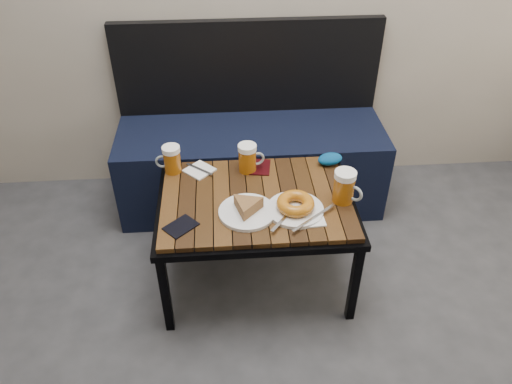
{
  "coord_description": "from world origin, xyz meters",
  "views": [
    {
      "loc": [
        0.01,
        -0.52,
        1.77
      ],
      "look_at": [
        0.14,
        1.14,
        0.5
      ],
      "focal_mm": 35.0,
      "sensor_mm": 36.0,
      "label": 1
    }
  ],
  "objects": [
    {
      "name": "napkin_right",
      "position": [
        0.34,
        0.98,
        0.48
      ],
      "size": [
        0.13,
        0.11,
        0.01
      ],
      "rotation": [
        0.0,
        0.0,
        0.06
      ],
      "color": "white",
      "rests_on": "cafe_table"
    },
    {
      "name": "napkin_left",
      "position": [
        -0.1,
        1.36,
        0.48
      ],
      "size": [
        0.16,
        0.16,
        0.01
      ],
      "rotation": [
        0.0,
        0.0,
        0.78
      ],
      "color": "white",
      "rests_on": "cafe_table"
    },
    {
      "name": "beer_mug_right",
      "position": [
        0.5,
        1.09,
        0.54
      ],
      "size": [
        0.13,
        0.12,
        0.15
      ],
      "rotation": [
        0.0,
        0.0,
        -0.72
      ],
      "color": "#9B520C",
      "rests_on": "cafe_table"
    },
    {
      "name": "passport_navy",
      "position": [
        -0.17,
        0.98,
        0.47
      ],
      "size": [
        0.15,
        0.15,
        0.01
      ],
      "primitive_type": "cube",
      "rotation": [
        0.0,
        0.0,
        -0.83
      ],
      "color": "black",
      "rests_on": "cafe_table"
    },
    {
      "name": "bench",
      "position": [
        0.16,
        1.76,
        0.27
      ],
      "size": [
        1.4,
        0.5,
        0.95
      ],
      "color": "black",
      "rests_on": "ground"
    },
    {
      "name": "cafe_table",
      "position": [
        0.14,
        1.14,
        0.43
      ],
      "size": [
        0.84,
        0.62,
        0.47
      ],
      "color": "black",
      "rests_on": "ground"
    },
    {
      "name": "passport_burgundy",
      "position": [
        0.17,
        1.36,
        0.48
      ],
      "size": [
        0.11,
        0.14,
        0.01
      ],
      "primitive_type": "cube",
      "rotation": [
        0.0,
        0.0,
        -0.15
      ],
      "color": "black",
      "rests_on": "cafe_table"
    },
    {
      "name": "plate_pie",
      "position": [
        0.1,
        1.04,
        0.5
      ],
      "size": [
        0.23,
        0.23,
        0.07
      ],
      "color": "white",
      "rests_on": "cafe_table"
    },
    {
      "name": "plate_bagel",
      "position": [
        0.29,
        1.04,
        0.5
      ],
      "size": [
        0.28,
        0.26,
        0.06
      ],
      "color": "white",
      "rests_on": "cafe_table"
    },
    {
      "name": "knit_pouch",
      "position": [
        0.5,
        1.37,
        0.5
      ],
      "size": [
        0.13,
        0.1,
        0.05
      ],
      "primitive_type": "ellipsoid",
      "rotation": [
        0.0,
        0.0,
        0.22
      ],
      "color": "navy",
      "rests_on": "cafe_table"
    },
    {
      "name": "beer_mug_left",
      "position": [
        -0.22,
        1.36,
        0.54
      ],
      "size": [
        0.12,
        0.08,
        0.13
      ],
      "rotation": [
        0.0,
        0.0,
        3.1
      ],
      "color": "#9B520C",
      "rests_on": "cafe_table"
    },
    {
      "name": "beer_mug_centre",
      "position": [
        0.12,
        1.35,
        0.54
      ],
      "size": [
        0.13,
        0.09,
        0.13
      ],
      "rotation": [
        0.0,
        0.0,
        0.19
      ],
      "color": "#9B520C",
      "rests_on": "cafe_table"
    }
  ]
}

